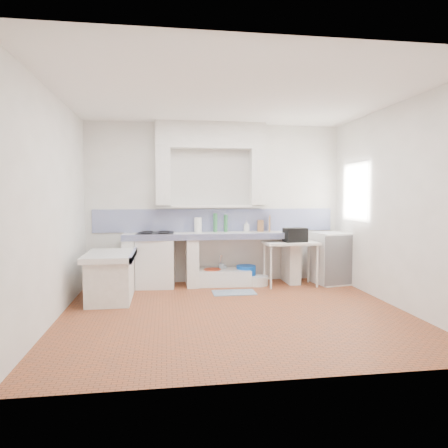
{
  "coord_description": "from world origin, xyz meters",
  "views": [
    {
      "loc": [
        -0.9,
        -5.18,
        1.54
      ],
      "look_at": [
        0.0,
        1.0,
        1.1
      ],
      "focal_mm": 32.56,
      "sensor_mm": 36.0,
      "label": 1
    }
  ],
  "objects": [
    {
      "name": "bucket_red",
      "position": [
        -0.1,
        1.69,
        0.14
      ],
      "size": [
        0.38,
        0.38,
        0.28
      ],
      "primitive_type": "cylinder",
      "rotation": [
        0.0,
        0.0,
        0.37
      ],
      "color": "#AF3113",
      "rests_on": "ground"
    },
    {
      "name": "counter_pier_mid",
      "position": [
        -0.45,
        1.7,
        0.41
      ],
      "size": [
        0.2,
        0.55,
        0.82
      ],
      "primitive_type": "cube",
      "color": "white",
      "rests_on": "ground"
    },
    {
      "name": "water_bottle_b",
      "position": [
        0.13,
        1.85,
        0.15
      ],
      "size": [
        0.09,
        0.09,
        0.3
      ],
      "primitive_type": "cylinder",
      "rotation": [
        0.0,
        0.0,
        0.15
      ],
      "color": "silver",
      "rests_on": "ground"
    },
    {
      "name": "green_bottle_a",
      "position": [
        -0.03,
        1.85,
        1.06
      ],
      "size": [
        0.08,
        0.08,
        0.33
      ],
      "primitive_type": "cylinder",
      "rotation": [
        0.0,
        0.0,
        0.2
      ],
      "color": "#2D6F3F",
      "rests_on": "counter_slab"
    },
    {
      "name": "wall_left",
      "position": [
        -2.25,
        0.0,
        1.4
      ],
      "size": [
        0.0,
        4.5,
        4.5
      ],
      "primitive_type": "plane",
      "rotation": [
        1.57,
        0.0,
        1.57
      ],
      "color": "white",
      "rests_on": "ground"
    },
    {
      "name": "bucket_blue",
      "position": [
        0.49,
        1.7,
        0.16
      ],
      "size": [
        0.44,
        0.44,
        0.32
      ],
      "primitive_type": "cylinder",
      "rotation": [
        0.0,
        0.0,
        0.37
      ],
      "color": "blue",
      "rests_on": "ground"
    },
    {
      "name": "wall_back",
      "position": [
        0.0,
        2.0,
        1.4
      ],
      "size": [
        4.5,
        0.0,
        4.5
      ],
      "primitive_type": "plane",
      "rotation": [
        1.57,
        0.0,
        0.0
      ],
      "color": "white",
      "rests_on": "ground"
    },
    {
      "name": "peninsula_base",
      "position": [
        -1.7,
        0.9,
        0.31
      ],
      "size": [
        0.6,
        1.0,
        0.62
      ],
      "primitive_type": "cube",
      "color": "white",
      "rests_on": "ground"
    },
    {
      "name": "stove",
      "position": [
        -1.06,
        1.72,
        0.44
      ],
      "size": [
        0.66,
        0.64,
        0.88
      ],
      "primitive_type": "cube",
      "rotation": [
        0.0,
        0.0,
        -0.06
      ],
      "color": "white",
      "rests_on": "ground"
    },
    {
      "name": "window_frame",
      "position": [
        2.42,
        1.2,
        1.6
      ],
      "size": [
        0.35,
        0.86,
        1.06
      ],
      "primitive_type": "cube",
      "color": "#331D10",
      "rests_on": "ground"
    },
    {
      "name": "ceiling",
      "position": [
        0.0,
        0.0,
        2.8
      ],
      "size": [
        4.5,
        4.5,
        0.0
      ],
      "primitive_type": "plane",
      "rotation": [
        3.14,
        0.0,
        0.0
      ],
      "color": "white",
      "rests_on": "ground"
    },
    {
      "name": "bucket_orange",
      "position": [
        0.24,
        1.6,
        0.12
      ],
      "size": [
        0.32,
        0.32,
        0.24
      ],
      "primitive_type": "cylinder",
      "rotation": [
        0.0,
        0.0,
        -0.32
      ],
      "color": "#F14500",
      "rests_on": "ground"
    },
    {
      "name": "wall_right",
      "position": [
        2.25,
        0.0,
        1.4
      ],
      "size": [
        0.0,
        4.5,
        4.5
      ],
      "primitive_type": "plane",
      "rotation": [
        1.57,
        0.0,
        -1.57
      ],
      "color": "white",
      "rests_on": "ground"
    },
    {
      "name": "counter_pier_left",
      "position": [
        -1.5,
        1.7,
        0.41
      ],
      "size": [
        0.2,
        0.55,
        0.82
      ],
      "primitive_type": "cube",
      "color": "white",
      "rests_on": "ground"
    },
    {
      "name": "counter_lip",
      "position": [
        -0.1,
        1.42,
        0.86
      ],
      "size": [
        3.0,
        0.04,
        0.1
      ],
      "primitive_type": "cube",
      "color": "navy",
      "rests_on": "ground"
    },
    {
      "name": "floor",
      "position": [
        0.0,
        0.0,
        0.0
      ],
      "size": [
        4.5,
        4.5,
        0.0
      ],
      "primitive_type": "plane",
      "color": "#9C4C29",
      "rests_on": "ground"
    },
    {
      "name": "counter_slab",
      "position": [
        -0.1,
        1.7,
        0.86
      ],
      "size": [
        3.0,
        0.6,
        0.08
      ],
      "primitive_type": "cube",
      "color": "white",
      "rests_on": "ground"
    },
    {
      "name": "basin_white",
      "position": [
        0.66,
        1.58,
        0.08
      ],
      "size": [
        0.53,
        0.53,
        0.15
      ],
      "primitive_type": "cylinder",
      "rotation": [
        0.0,
        0.0,
        0.43
      ],
      "color": "white",
      "rests_on": "ground"
    },
    {
      "name": "water_bottle_a",
      "position": [
        0.07,
        1.85,
        0.17
      ],
      "size": [
        0.12,
        0.12,
        0.34
      ],
      "primitive_type": "cylinder",
      "rotation": [
        0.0,
        0.0,
        -0.38
      ],
      "color": "silver",
      "rests_on": "ground"
    },
    {
      "name": "soap_bottle",
      "position": [
        0.53,
        1.85,
        1.0
      ],
      "size": [
        0.09,
        0.09,
        0.2
      ],
      "primitive_type": "imported",
      "rotation": [
        0.0,
        0.0,
        -0.04
      ],
      "color": "white",
      "rests_on": "counter_slab"
    },
    {
      "name": "side_table",
      "position": [
        1.21,
        1.45,
        0.38
      ],
      "size": [
        0.91,
        0.52,
        0.04
      ],
      "primitive_type": "cube",
      "rotation": [
        0.0,
        0.0,
        0.02
      ],
      "color": "white",
      "rests_on": "ground"
    },
    {
      "name": "peninsula_lip",
      "position": [
        -1.37,
        0.9,
        0.66
      ],
      "size": [
        0.04,
        1.1,
        0.1
      ],
      "primitive_type": "cube",
      "color": "navy",
      "rests_on": "ground"
    },
    {
      "name": "peninsula_top",
      "position": [
        -1.7,
        0.9,
        0.66
      ],
      "size": [
        0.7,
        1.1,
        0.08
      ],
      "primitive_type": "cube",
      "color": "white",
      "rests_on": "ground"
    },
    {
      "name": "counter_pier_right",
      "position": [
        1.3,
        1.7,
        0.41
      ],
      "size": [
        0.2,
        0.55,
        0.82
      ],
      "primitive_type": "cube",
      "color": "white",
      "rests_on": "ground"
    },
    {
      "name": "knife_block",
      "position": [
        0.78,
        1.83,
        1.0
      ],
      "size": [
        0.11,
        0.09,
        0.2
      ],
      "primitive_type": "cube",
      "rotation": [
        0.0,
        0.0,
        -0.05
      ],
      "color": "olive",
      "rests_on": "counter_slab"
    },
    {
      "name": "backsplash",
      "position": [
        0.0,
        1.99,
        1.1
      ],
      "size": [
        4.27,
        0.03,
        0.4
      ],
      "primitive_type": "cube",
      "color": "navy",
      "rests_on": "ground"
    },
    {
      "name": "cutting_board",
      "position": [
        0.95,
        1.85,
        1.04
      ],
      "size": [
        0.08,
        0.2,
        0.28
      ],
      "primitive_type": "cube",
      "rotation": [
        0.0,
        0.0,
        -0.32
      ],
      "color": "olive",
      "rests_on": "counter_slab"
    },
    {
      "name": "black_bag",
      "position": [
        1.28,
        1.41,
        0.87
      ],
      "size": [
        0.41,
        0.27,
        0.24
      ],
      "primitive_type": "cube",
      "rotation": [
        0.0,
        0.0,
        0.14
      ],
      "color": "black",
      "rests_on": "side_table"
    },
    {
      "name": "rug",
      "position": [
        0.17,
        1.06,
        0.01
      ],
      "size": [
        0.68,
        0.39,
        0.01
      ],
      "primitive_type": "cube",
      "rotation": [
        0.0,
        0.0,
        -0.01
      ],
      "color": "#3B6389",
      "rests_on": "ground"
    },
    {
      "name": "sink",
      "position": [
        0.06,
        1.7,
        0.12
      ],
      "size": [
        1.0,
        0.58,
        0.23
      ],
      "primitive_type": "cube",
      "rotation": [
        0.0,
        0.0,
        -0.06
      ],
      "color": "white",
      "rests_on": "ground"
    },
    {
      "name": "fridge",
      "position": [
        1.99,
        1.52,
        0.45
      ],
      "size": [
        0.68,
        0.68,
        0.89
      ],
      "primitive_type": "cube",
      "rotation": [
        0.0,
        0.0,
        0.19
      ],
      "color": "white",
      "rests_on": "ground"
    },
    {
      "name": "green_bottle_b",
      "position": [
        0.15,
        1.85,
        1.05
      ],
      "size": [
        0.07,
        0.07,
        0.3
      ],
      "primitive_type": "cylinder",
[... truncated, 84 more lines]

